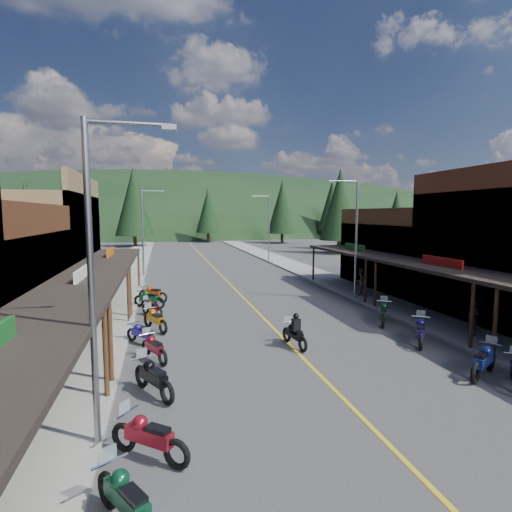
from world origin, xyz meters
TOP-DOWN VIEW (x-y plane):
  - ground at (0.00, 0.00)m, footprint 220.00×220.00m
  - centerline at (0.00, 20.00)m, footprint 0.15×90.00m
  - sidewalk_west at (-8.70, 20.00)m, footprint 3.40×94.00m
  - sidewalk_east at (8.70, 20.00)m, footprint 3.40×94.00m
  - shop_west_3 at (-13.78, 11.30)m, footprint 10.90×10.20m
  - shop_east_3 at (13.75, 11.30)m, footprint 10.90×10.20m
  - streetlight_0 at (-6.95, -6.00)m, footprint 2.16×0.18m
  - streetlight_1 at (-6.95, 22.00)m, footprint 2.16×0.18m
  - streetlight_2 at (6.95, 8.00)m, footprint 2.16×0.18m
  - streetlight_3 at (6.95, 30.00)m, footprint 2.16×0.18m
  - ridge_hill at (0.00, 135.00)m, footprint 310.00×140.00m
  - pine_1 at (-24.00, 70.00)m, footprint 5.88×5.88m
  - pine_2 at (-10.00, 58.00)m, footprint 6.72×6.72m
  - pine_3 at (4.00, 66.00)m, footprint 5.04×5.04m
  - pine_4 at (18.00, 60.00)m, footprint 5.88×5.88m
  - pine_5 at (34.00, 72.00)m, footprint 6.72×6.72m
  - pine_6 at (46.00, 64.00)m, footprint 5.04×5.04m
  - pine_7 at (-32.00, 76.00)m, footprint 5.88×5.88m
  - pine_8 at (-22.00, 40.00)m, footprint 4.48×4.48m
  - pine_9 at (24.00, 45.00)m, footprint 4.93×4.93m
  - pine_10 at (-18.00, 50.00)m, footprint 5.38×5.38m
  - pine_11 at (20.00, 38.00)m, footprint 5.82×5.82m
  - bike_west_4 at (-6.17, -8.94)m, footprint 1.79×2.28m
  - bike_west_5 at (-5.84, -6.87)m, footprint 2.19×1.98m
  - bike_west_6 at (-5.79, -3.43)m, footprint 1.81×2.41m
  - bike_west_7 at (-5.83, -0.30)m, footprint 1.52×2.14m
  - bike_west_8 at (-6.43, 1.94)m, footprint 1.68×1.84m
  - bike_west_9 at (-5.84, 3.89)m, footprint 1.70×2.32m
  - bike_west_10 at (-6.05, 6.91)m, footprint 1.59×1.91m
  - bike_west_11 at (-6.27, 9.06)m, footprint 2.22×1.94m
  - bike_west_12 at (-6.08, 10.68)m, footprint 2.20×1.94m
  - bike_east_6 at (5.58, -4.63)m, footprint 2.37×1.83m
  - bike_east_7 at (5.65, -0.99)m, footprint 1.98×2.38m
  - bike_east_8 at (5.85, 2.38)m, footprint 1.89×2.38m
  - rider_on_bike at (0.11, 0.02)m, footprint 1.02×2.14m
  - pedestrian_east_a at (8.62, -0.72)m, footprint 0.42×0.62m
  - pedestrian_east_b at (8.08, 9.13)m, footprint 1.04×0.82m

SIDE VIEW (x-z plane):
  - ground at x=0.00m, z-range 0.00..0.00m
  - ridge_hill at x=0.00m, z-range -30.00..30.00m
  - centerline at x=0.00m, z-range 0.00..0.01m
  - sidewalk_west at x=-8.70m, z-range 0.00..0.15m
  - sidewalk_east at x=8.70m, z-range 0.00..0.15m
  - bike_west_8 at x=-6.43m, z-range 0.00..1.07m
  - bike_west_10 at x=-6.05m, z-range 0.00..1.08m
  - bike_west_7 at x=-5.83m, z-range 0.00..1.17m
  - rider_on_bike at x=0.11m, z-range -0.16..1.41m
  - bike_west_12 at x=-6.08m, z-range 0.00..1.27m
  - bike_west_4 at x=-6.17m, z-range 0.00..1.27m
  - bike_west_11 at x=-6.27m, z-range 0.00..1.27m
  - bike_west_5 at x=-5.84m, z-range 0.00..1.27m
  - bike_west_9 at x=-5.84m, z-range 0.00..1.27m
  - bike_east_6 at x=5.58m, z-range 0.00..1.31m
  - bike_east_8 at x=5.85m, z-range 0.00..1.33m
  - bike_west_6 at x=-5.79m, z-range 0.00..1.33m
  - bike_east_7 at x=5.65m, z-range 0.00..1.34m
  - pedestrian_east_a at x=8.62m, z-range 0.15..1.80m
  - pedestrian_east_b at x=8.08m, z-range 0.15..2.03m
  - shop_east_3 at x=13.75m, z-range -0.57..5.63m
  - shop_west_3 at x=-13.78m, z-range -0.58..7.62m
  - streetlight_0 at x=-6.95m, z-range 0.46..8.46m
  - streetlight_1 at x=-6.95m, z-range 0.46..8.46m
  - streetlight_2 at x=6.95m, z-range 0.46..8.46m
  - streetlight_3 at x=6.95m, z-range 0.46..8.46m
  - pine_8 at x=-22.00m, z-range 0.98..10.98m
  - pine_9 at x=24.00m, z-range 0.98..11.78m
  - pine_3 at x=4.00m, z-range 0.98..11.98m
  - pine_6 at x=46.00m, z-range 0.98..11.98m
  - pine_10 at x=-18.00m, z-range 0.98..12.58m
  - pine_11 at x=20.00m, z-range 0.99..13.39m
  - pine_1 at x=-24.00m, z-range 0.99..13.49m
  - pine_4 at x=18.00m, z-range 0.99..13.49m
  - pine_7 at x=-32.00m, z-range 0.99..13.49m
  - pine_2 at x=-10.00m, z-range 0.99..14.99m
  - pine_5 at x=34.00m, z-range 0.99..14.99m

